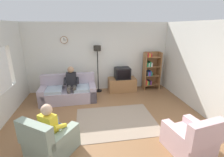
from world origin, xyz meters
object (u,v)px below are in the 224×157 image
object	(u,v)px
tv	(122,73)
floor_lamp	(97,56)
person_on_couch	(71,83)
person_in_left_armchair	(52,126)
armchair_near_window	(51,141)
tv_stand	(122,84)
bookshelf	(150,70)
armchair_near_bookshelf	(190,139)
couch	(69,92)

from	to	relation	value
tv	floor_lamp	distance (m)	1.19
floor_lamp	tv	bearing A→B (deg)	-7.30
person_on_couch	person_in_left_armchair	xyz separation A→B (m)	(-0.23, -2.39, -0.09)
tv	armchair_near_window	world-z (taller)	tv
tv_stand	floor_lamp	bearing A→B (deg)	174.14
tv_stand	person_in_left_armchair	distance (m)	3.77
tv	armchair_near_window	size ratio (longest dim) A/B	0.51
tv	person_on_couch	size ratio (longest dim) A/B	0.48
bookshelf	person_in_left_armchair	xyz separation A→B (m)	(-3.38, -3.14, -0.18)
tv_stand	armchair_near_bookshelf	distance (m)	3.62
bookshelf	armchair_near_bookshelf	size ratio (longest dim) A/B	1.54
bookshelf	armchair_near_bookshelf	xyz separation A→B (m)	(-0.58, -3.64, -0.50)
armchair_near_window	person_on_couch	distance (m)	2.51
armchair_near_bookshelf	person_on_couch	world-z (taller)	person_on_couch
bookshelf	person_on_couch	bearing A→B (deg)	-166.58
couch	person_on_couch	world-z (taller)	person_on_couch
couch	bookshelf	bearing A→B (deg)	11.06
floor_lamp	armchair_near_bookshelf	xyz separation A→B (m)	(1.60, -3.66, -1.16)
floor_lamp	person_on_couch	xyz separation A→B (m)	(-0.98, -0.78, -0.75)
person_in_left_armchair	armchair_near_window	bearing A→B (deg)	-125.29
tv	person_on_couch	xyz separation A→B (m)	(-1.94, -0.66, -0.06)
couch	floor_lamp	size ratio (longest dim) A/B	1.04
couch	bookshelf	xyz separation A→B (m)	(3.29, 0.64, 0.47)
tv	bookshelf	xyz separation A→B (m)	(1.21, 0.10, 0.03)
bookshelf	floor_lamp	world-z (taller)	floor_lamp
couch	person_in_left_armchair	bearing A→B (deg)	-92.17
tv_stand	floor_lamp	size ratio (longest dim) A/B	0.59
bookshelf	couch	bearing A→B (deg)	-168.94
tv	person_in_left_armchair	world-z (taller)	person_in_left_armchair
floor_lamp	bookshelf	bearing A→B (deg)	-0.73
tv_stand	bookshelf	xyz separation A→B (m)	(1.21, 0.07, 0.52)
armchair_near_window	armchair_near_bookshelf	distance (m)	2.89
bookshelf	person_in_left_armchair	world-z (taller)	bookshelf
bookshelf	armchair_near_window	distance (m)	4.73
floor_lamp	person_in_left_armchair	world-z (taller)	floor_lamp
couch	tv_stand	bearing A→B (deg)	15.39
floor_lamp	armchair_near_window	xyz separation A→B (m)	(-1.26, -3.24, -1.16)
couch	person_in_left_armchair	distance (m)	2.52
tv_stand	tv	world-z (taller)	tv
bookshelf	person_in_left_armchair	size ratio (longest dim) A/B	1.38
person_in_left_armchair	bookshelf	bearing A→B (deg)	42.85
tv	armchair_near_bookshelf	bearing A→B (deg)	-79.78
tv	bookshelf	world-z (taller)	bookshelf
armchair_near_window	armchair_near_bookshelf	world-z (taller)	same
person_on_couch	floor_lamp	bearing A→B (deg)	38.62
armchair_near_window	person_in_left_armchair	distance (m)	0.33
bookshelf	armchair_near_window	bearing A→B (deg)	-136.92
armchair_near_bookshelf	person_in_left_armchair	distance (m)	2.87
tv_stand	person_on_couch	xyz separation A→B (m)	(-1.94, -0.68, 0.43)
tv_stand	armchair_near_window	world-z (taller)	armchair_near_window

